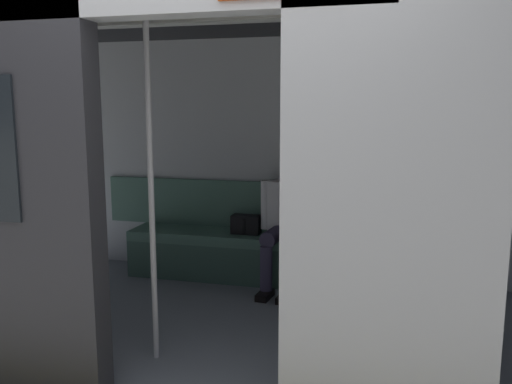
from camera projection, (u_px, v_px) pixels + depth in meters
train_car at (237, 116)px, 3.64m from camera, size 6.40×2.60×2.33m
bench_seat at (275, 247)px, 4.73m from camera, size 2.77×0.44×0.44m
person_seated at (289, 214)px, 4.59m from camera, size 0.55×0.70×1.17m
handbag at (246, 224)px, 4.81m from camera, size 0.26×0.15×0.17m
book at (337, 237)px, 4.64m from camera, size 0.16×0.23×0.03m
grab_pole_door at (151, 189)px, 3.19m from camera, size 0.04×0.04×2.19m
grab_pole_far at (294, 192)px, 3.09m from camera, size 0.04×0.04×2.19m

